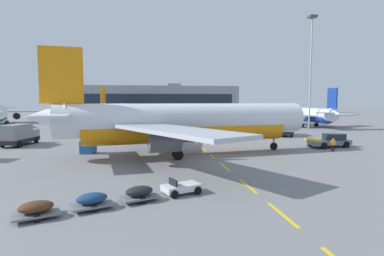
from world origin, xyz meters
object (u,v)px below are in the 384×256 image
Objects in this scene: pushback_tug at (329,141)px; airliner_far_right at (307,114)px; airliner_foreground at (183,122)px; baggage_train at (117,196)px; ground_crew_worker at (333,144)px; apron_light_mast_far at (311,60)px; ground_power_truck at (19,134)px; uld_cargo_container at (88,147)px; fuel_service_truck at (281,127)px; airliner_far_center at (115,109)px.

pushback_tug is 38.71m from airliner_far_right.
airliner_foreground is 19.00m from baggage_train.
airliner_foreground is at bearing 179.10° from ground_crew_worker.
apron_light_mast_far is at bearing 43.17° from airliner_foreground.
ground_power_truck reaches higher than ground_crew_worker.
apron_light_mast_far is at bearing 32.62° from uld_cargo_container.
baggage_train is 20.95m from uld_cargo_container.
airliner_foreground is at bearing -138.44° from fuel_service_truck.
airliner_far_right is (15.89, 35.24, 2.16)m from pushback_tug.
fuel_service_truck reaches higher than uld_cargo_container.
ground_power_truck is 14.24m from uld_cargo_container.
baggage_train is 31.01m from ground_crew_worker.
pushback_tug is 83.08m from airliner_far_center.
airliner_far_right is at bearing 46.14° from airliner_foreground.
fuel_service_truck is (36.26, -59.35, -1.99)m from airliner_far_center.
ground_crew_worker reaches higher than uld_cargo_container.
baggage_train is at bearing -142.71° from pushback_tug.
baggage_train is (-6.30, -17.60, -3.42)m from airliner_foreground.
fuel_service_truck and ground_power_truck have the same top height.
ground_crew_worker is 0.06× the size of apron_light_mast_far.
apron_light_mast_far is (-3.18, -6.78, 13.12)m from airliner_far_right.
uld_cargo_container is at bearing -143.58° from airliner_far_right.
ground_crew_worker is (34.78, -78.20, -2.68)m from airliner_far_center.
airliner_foreground reaches higher than baggage_train.
pushback_tug is at bearing -89.07° from fuel_service_truck.
apron_light_mast_far is (14.43, 32.08, 15.23)m from ground_crew_worker.
airliner_far_center is at bearing 95.41° from baggage_train.
airliner_far_center is at bearing 113.98° from ground_crew_worker.
airliner_foreground is 18.25× the size of uld_cargo_container.
uld_cargo_container is (-32.75, -0.64, -0.10)m from pushback_tug.
fuel_service_truck reaches higher than baggage_train.
ground_power_truck is 43.85m from ground_crew_worker.
baggage_train is at bearing -126.98° from fuel_service_truck.
airliner_far_center is 85.63m from ground_crew_worker.
ground_power_truck is at bearing 169.65° from pushback_tug.
ground_crew_worker is at bearing -15.42° from ground_power_truck.
airliner_far_right reaches higher than fuel_service_truck.
airliner_far_center is at bearing 92.86° from uld_cargo_container.
apron_light_mast_far is at bearing 65.77° from ground_crew_worker.
pushback_tug is at bearing -114.27° from airliner_far_right.
fuel_service_truck reaches higher than ground_crew_worker.
airliner_far_right is 15.11m from apron_light_mast_far.
airliner_far_center is 1.22× the size of apron_light_mast_far.
airliner_far_right is at bearing 65.62° from ground_crew_worker.
airliner_far_right is at bearing 52.33° from baggage_train.
airliner_far_center reaches higher than ground_power_truck.
ground_power_truck is at bearing 153.56° from airliner_foreground.
airliner_far_center is 65.52m from airliner_far_right.
airliner_foreground is 4.78× the size of fuel_service_truck.
pushback_tug reaches higher than ground_crew_worker.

